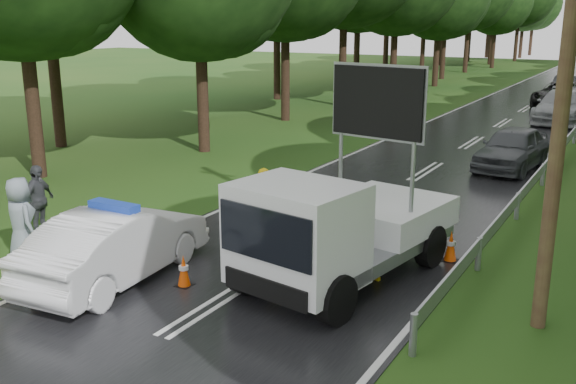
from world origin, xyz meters
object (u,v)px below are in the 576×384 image
Objects in this scene: civilian at (314,246)px; queue_car_second at (562,106)px; queue_car_first at (512,148)px; queue_car_fourth at (565,86)px; police_sedan at (117,245)px; work_truck at (337,229)px; barrier at (327,221)px; queue_car_third at (560,95)px; officer at (264,202)px.

civilian is 0.35× the size of queue_car_second.
queue_car_first is 1.08× the size of queue_car_fourth.
police_sedan is 26.33m from queue_car_second.
barrier is (-0.66, 0.92, -0.19)m from work_truck.
queue_car_first is at bearing 64.20° from civilian.
queue_car_third is at bearing -83.60° from queue_car_fourth.
work_truck is at bearing -87.86° from queue_car_fourth.
officer reaches higher than queue_car_third.
queue_car_third is at bearing -102.35° from police_sedan.
officer is at bearing -104.20° from queue_car_first.
civilian is 0.48× the size of queue_car_fourth.
queue_car_first is at bearing -85.33° from queue_car_fourth.
civilian is at bearing -165.62° from police_sedan.
officer is 0.39× the size of queue_car_first.
queue_car_first is (1.06, 12.61, -0.22)m from civilian.
work_truck reaches higher than police_sedan.
queue_car_fourth is at bearing 69.55° from civilian.
queue_car_first is at bearing -114.11° from police_sedan.
queue_car_fourth is (-0.59, 6.63, -0.08)m from queue_car_third.
work_truck reaches higher than queue_car_fourth.
barrier is 11.11m from queue_car_first.
queue_car_fourth reaches higher than barrier.
police_sedan is at bearing -98.92° from queue_car_second.
civilian is at bearing -53.29° from barrier.
queue_car_third is at bearing 99.71° from queue_car_second.
civilian is 30.59m from queue_car_third.
civilian reaches higher than queue_car_second.
officer is (1.06, 3.73, 0.10)m from police_sedan.
police_sedan is 4.28m from barrier.
queue_car_second is (3.68, 22.17, -0.03)m from officer.
police_sedan is 1.61× the size of barrier.
officer is at bearing -111.32° from police_sedan.
work_truck is 1.27× the size of queue_car_first.
work_truck is at bearing -35.70° from barrier.
queue_car_third is (-0.87, 6.00, -0.07)m from queue_car_second.
queue_car_fourth is (3.28, 38.53, -0.08)m from police_sedan.
barrier is 28.99m from queue_car_third.
police_sedan is at bearing -118.33° from barrier.
officer is 28.31m from queue_car_third.
work_truck is (3.78, 2.01, 0.39)m from police_sedan.
barrier is at bearing 87.20° from civilian.
civilian is 12.65m from queue_car_first.
barrier is 0.66× the size of queue_car_first.
work_truck is at bearing -84.53° from queue_car_third.
queue_car_second reaches higher than queue_car_fourth.
barrier is at bearing -85.84° from queue_car_third.
queue_car_first reaches higher than barrier.
civilian is (-0.13, -0.69, -0.16)m from work_truck.
barrier is at bearing 148.33° from officer.
civilian is at bearing -89.33° from queue_car_first.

